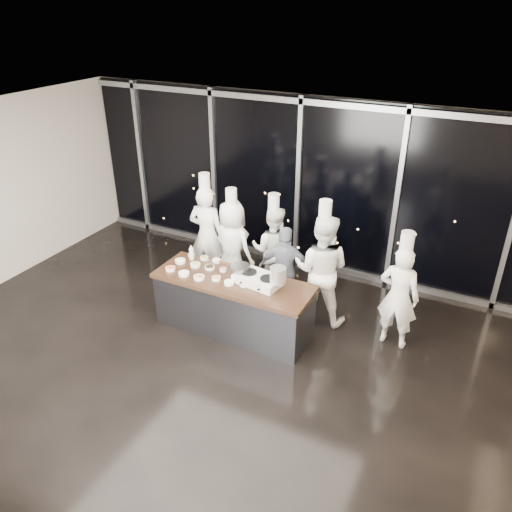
{
  "coord_description": "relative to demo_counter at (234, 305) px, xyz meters",
  "views": [
    {
      "loc": [
        3.21,
        -4.72,
        4.72
      ],
      "look_at": [
        0.24,
        1.2,
        1.22
      ],
      "focal_mm": 35.0,
      "sensor_mm": 36.0,
      "label": 1
    }
  ],
  "objects": [
    {
      "name": "squeeze_bottle",
      "position": [
        -0.91,
        0.27,
        0.57
      ],
      "size": [
        0.07,
        0.07,
        0.26
      ],
      "color": "white",
      "rests_on": "demo_counter"
    },
    {
      "name": "chef_side",
      "position": [
        2.31,
        0.78,
        0.38
      ],
      "size": [
        0.61,
        0.43,
        1.85
      ],
      "rotation": [
        0.0,
        0.0,
        3.08
      ],
      "color": "white",
      "rests_on": "ground"
    },
    {
      "name": "chef_right",
      "position": [
        1.08,
        0.87,
        0.47
      ],
      "size": [
        0.96,
        0.79,
        2.06
      ],
      "rotation": [
        0.0,
        0.0,
        3.25
      ],
      "color": "white",
      "rests_on": "ground"
    },
    {
      "name": "chef_left",
      "position": [
        -0.63,
        1.12,
        0.38
      ],
      "size": [
        0.91,
        0.7,
        1.88
      ],
      "rotation": [
        0.0,
        0.0,
        2.9
      ],
      "color": "white",
      "rests_on": "ground"
    },
    {
      "name": "ground",
      "position": [
        0.0,
        -0.9,
        -0.45
      ],
      "size": [
        9.0,
        9.0,
        0.0
      ],
      "primitive_type": "plane",
      "color": "black",
      "rests_on": "ground"
    },
    {
      "name": "stock_pot",
      "position": [
        0.72,
        0.03,
        0.7
      ],
      "size": [
        0.26,
        0.26,
        0.23
      ],
      "primitive_type": "cylinder",
      "rotation": [
        0.0,
        0.0,
        -0.14
      ],
      "color": "silver",
      "rests_on": "stove"
    },
    {
      "name": "guest",
      "position": [
        0.48,
        0.87,
        0.3
      ],
      "size": [
        0.94,
        0.54,
        1.5
      ],
      "rotation": [
        0.0,
        0.0,
        3.35
      ],
      "color": "#16203E",
      "rests_on": "ground"
    },
    {
      "name": "chef_far_left",
      "position": [
        -1.15,
        1.13,
        0.48
      ],
      "size": [
        0.7,
        0.49,
        2.06
      ],
      "rotation": [
        0.0,
        0.0,
        3.22
      ],
      "color": "white",
      "rests_on": "ground"
    },
    {
      "name": "demo_counter",
      "position": [
        0.0,
        0.0,
        0.0
      ],
      "size": [
        2.46,
        0.86,
        0.9
      ],
      "color": "#39393F",
      "rests_on": "ground"
    },
    {
      "name": "chef_center",
      "position": [
        0.02,
        1.39,
        0.35
      ],
      "size": [
        0.89,
        0.78,
        1.81
      ],
      "rotation": [
        0.0,
        0.0,
        3.41
      ],
      "color": "white",
      "rests_on": "ground"
    },
    {
      "name": "frying_pan",
      "position": [
        0.05,
        0.14,
        0.61
      ],
      "size": [
        0.53,
        0.34,
        0.05
      ],
      "rotation": [
        0.0,
        0.0,
        -0.14
      ],
      "color": "gray",
      "rests_on": "stove"
    },
    {
      "name": "window_wall",
      "position": [
        0.0,
        2.53,
        1.14
      ],
      "size": [
        8.9,
        0.11,
        3.2
      ],
      "color": "black",
      "rests_on": "ground"
    },
    {
      "name": "stove",
      "position": [
        0.38,
        0.09,
        0.51
      ],
      "size": [
        0.74,
        0.52,
        0.14
      ],
      "rotation": [
        0.0,
        0.0,
        -0.14
      ],
      "color": "white",
      "rests_on": "demo_counter"
    },
    {
      "name": "room_shell",
      "position": [
        0.18,
        -0.9,
        1.79
      ],
      "size": [
        9.02,
        7.02,
        3.21
      ],
      "color": "beige",
      "rests_on": "ground"
    },
    {
      "name": "prep_bowls",
      "position": [
        -0.52,
        0.04,
        0.47
      ],
      "size": [
        1.39,
        0.73,
        0.05
      ],
      "color": "white",
      "rests_on": "demo_counter"
    }
  ]
}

